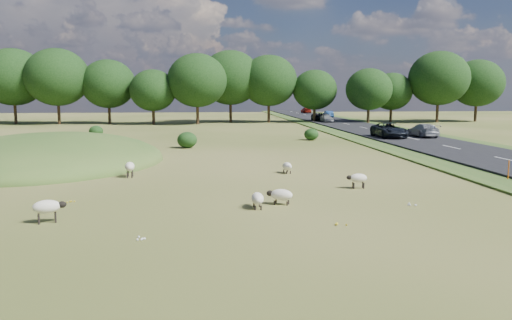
# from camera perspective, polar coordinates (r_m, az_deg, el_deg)

# --- Properties ---
(ground) EXTENTS (160.00, 160.00, 0.00)m
(ground) POSITION_cam_1_polar(r_m,az_deg,el_deg) (44.70, -4.62, 1.44)
(ground) COLOR #3B4E18
(ground) RESTS_ON ground
(mound) EXTENTS (16.00, 20.00, 4.00)m
(mound) POSITION_cam_1_polar(r_m,az_deg,el_deg) (38.40, -22.57, -0.16)
(mound) COLOR #33561E
(mound) RESTS_ON ground
(road) EXTENTS (8.00, 150.00, 0.25)m
(road) POSITION_cam_1_polar(r_m,az_deg,el_deg) (58.48, 15.18, 2.80)
(road) COLOR black
(road) RESTS_ON ground
(treeline) EXTENTS (96.28, 14.66, 11.70)m
(treeline) POSITION_cam_1_polar(r_m,az_deg,el_deg) (79.88, -5.98, 8.90)
(treeline) COLOR black
(treeline) RESTS_ON ground
(shrubs) EXTENTS (24.43, 14.05, 1.43)m
(shrubs) POSITION_cam_1_polar(r_m,az_deg,el_deg) (49.69, -7.36, 2.79)
(shrubs) COLOR black
(shrubs) RESTS_ON ground
(marker_post) EXTENTS (0.06, 0.06, 1.20)m
(marker_post) POSITION_cam_1_polar(r_m,az_deg,el_deg) (30.78, 26.89, -1.10)
(marker_post) COLOR #D8590C
(marker_post) RESTS_ON ground
(sheep_0) EXTENTS (0.65, 1.19, 0.66)m
(sheep_0) POSITION_cam_1_polar(r_m,az_deg,el_deg) (30.32, 3.59, -0.74)
(sheep_0) COLOR beige
(sheep_0) RESTS_ON ground
(sheep_1) EXTENTS (0.53, 1.18, 0.69)m
(sheep_1) POSITION_cam_1_polar(r_m,az_deg,el_deg) (21.14, 0.16, -4.41)
(sheep_1) COLOR beige
(sheep_1) RESTS_ON ground
(sheep_2) EXTENTS (1.08, 0.50, 0.78)m
(sheep_2) POSITION_cam_1_polar(r_m,az_deg,el_deg) (25.97, 11.56, -2.04)
(sheep_2) COLOR beige
(sheep_2) RESTS_ON ground
(sheep_3) EXTENTS (0.61, 1.26, 0.90)m
(sheep_3) POSITION_cam_1_polar(r_m,az_deg,el_deg) (29.73, -14.23, -0.73)
(sheep_3) COLOR beige
(sheep_3) RESTS_ON ground
(sheep_4) EXTENTS (1.24, 0.88, 0.69)m
(sheep_4) POSITION_cam_1_polar(r_m,az_deg,el_deg) (21.88, 2.85, -3.99)
(sheep_4) COLOR beige
(sheep_4) RESTS_ON ground
(sheep_5) EXTENTS (1.26, 0.80, 0.88)m
(sheep_5) POSITION_cam_1_polar(r_m,az_deg,el_deg) (20.38, -22.72, -4.96)
(sheep_5) COLOR beige
(sheep_5) RESTS_ON ground
(car_0) EXTENTS (1.80, 4.43, 1.28)m
(car_0) POSITION_cam_1_polar(r_m,az_deg,el_deg) (114.27, 5.75, 5.69)
(car_0) COLOR maroon
(car_0) RESTS_ON road
(car_1) EXTENTS (2.17, 4.71, 1.31)m
(car_1) POSITION_cam_1_polar(r_m,az_deg,el_deg) (84.07, 7.30, 4.96)
(car_1) COLOR black
(car_1) RESTS_ON road
(car_2) EXTENTS (1.95, 4.79, 1.39)m
(car_2) POSITION_cam_1_polar(r_m,az_deg,el_deg) (55.37, 18.56, 3.25)
(car_2) COLOR #979A9E
(car_2) RESTS_ON road
(car_3) EXTENTS (1.52, 3.77, 1.29)m
(car_3) POSITION_cam_1_polar(r_m,az_deg,el_deg) (79.46, 8.07, 4.78)
(car_3) COLOR #A1A4A8
(car_3) RESTS_ON road
(car_5) EXTENTS (1.30, 3.74, 1.23)m
(car_5) POSITION_cam_1_polar(r_m,az_deg,el_deg) (94.27, 8.24, 5.21)
(car_5) COLOR navy
(car_5) RESTS_ON road
(car_7) EXTENTS (2.52, 5.46, 1.52)m
(car_7) POSITION_cam_1_polar(r_m,az_deg,el_deg) (53.65, 14.98, 3.33)
(car_7) COLOR black
(car_7) RESTS_ON road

